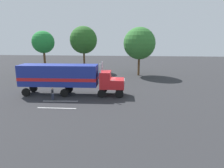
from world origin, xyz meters
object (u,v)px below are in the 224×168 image
parked_car (88,74)px  tree_center (84,40)px  semi_truck (67,77)px  person_bystander (52,93)px  tree_left (43,42)px  tree_right (139,43)px

parked_car → tree_center: 10.17m
semi_truck → person_bystander: size_ratio=8.73×
tree_left → tree_right: size_ratio=0.92×
tree_center → semi_truck: bearing=-83.9°
tree_left → tree_right: tree_right is taller
tree_left → tree_center: 9.18m
tree_center → tree_right: (12.51, -4.19, -0.62)m
parked_car → tree_right: (10.15, 3.36, 5.77)m
semi_truck → tree_center: size_ratio=1.38×
person_bystander → tree_right: 21.93m
person_bystander → tree_left: size_ratio=0.18×
semi_truck → tree_center: bearing=96.1°
tree_left → tree_center: (6.88, 6.06, 0.39)m
tree_center → person_bystander: bearing=-87.7°
semi_truck → tree_center: tree_center is taller
person_bystander → tree_left: tree_left is taller
person_bystander → parked_car: size_ratio=0.35×
semi_truck → tree_center: 20.14m
parked_car → tree_right: bearing=18.3°
parked_car → tree_center: bearing=107.3°
tree_left → tree_center: size_ratio=0.88×
person_bystander → tree_right: size_ratio=0.17×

